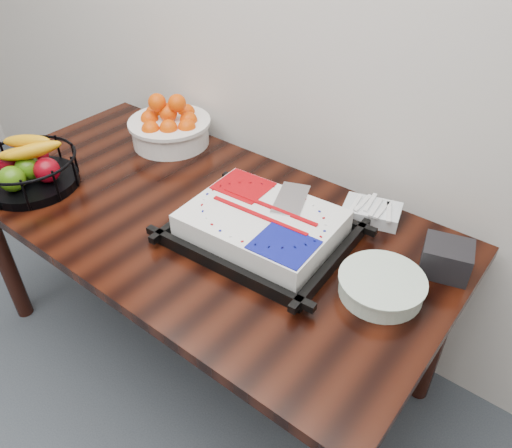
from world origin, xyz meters
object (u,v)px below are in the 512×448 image
Objects in this scene: table at (195,230)px; plate_stack at (381,286)px; tangerine_bowl at (169,123)px; napkin_box at (446,259)px; cake_tray at (262,227)px; fruit_basket at (28,168)px.

plate_stack is (0.70, 0.03, 0.12)m from table.
tangerine_bowl is 1.39× the size of plate_stack.
tangerine_bowl is (-0.41, 0.30, 0.18)m from table.
tangerine_bowl is 2.49× the size of napkin_box.
cake_tray is at bearing 3.92° from table.
plate_stack is at bearing 1.88° from cake_tray.
fruit_basket reaches higher than table.
table is at bearing 23.97° from fruit_basket.
napkin_box is (0.10, 0.20, 0.02)m from plate_stack.
napkin_box is (0.51, 0.21, -0.00)m from cake_tray.
fruit_basket reaches higher than cake_tray.
fruit_basket is 2.58× the size of napkin_box.
table is at bearing -177.28° from plate_stack.
cake_tray is 2.26× the size of plate_stack.
cake_tray is at bearing -178.12° from plate_stack.
table is 0.65m from fruit_basket.
cake_tray reaches higher than plate_stack.
table is 13.16× the size of napkin_box.
plate_stack is (0.41, 0.01, -0.02)m from cake_tray.
cake_tray is 0.90m from fruit_basket.
napkin_box reaches higher than table.
tangerine_bowl reaches higher than plate_stack.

